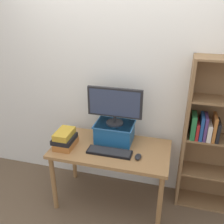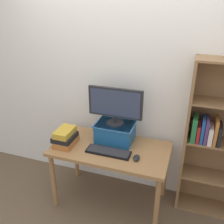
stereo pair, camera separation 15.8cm
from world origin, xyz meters
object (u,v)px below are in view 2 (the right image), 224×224
Objects in this scene: computer_monitor at (115,105)px; book_stack at (65,137)px; desk at (111,154)px; computer_mouse at (136,158)px; keyboard at (108,152)px; riser_box at (115,132)px.

book_stack is (-0.47, -0.25, -0.34)m from computer_monitor.
desk is 11.76× the size of computer_mouse.
book_stack reaches higher than desk.
desk is 2.68× the size of keyboard.
computer_monitor is at bearing -90.00° from riser_box.
computer_mouse is 0.39× the size of book_stack.
keyboard is (0.02, -0.25, -0.42)m from computer_monitor.
computer_mouse is (0.31, -0.27, -0.09)m from riser_box.
keyboard is (0.02, -0.25, -0.10)m from riser_box.
computer_monitor is 5.55× the size of computer_mouse.
book_stack is at bearing -152.18° from riser_box.
riser_box is 1.56× the size of book_stack.
computer_mouse is at bearing -1.37° from book_stack.
computer_monitor is 0.63m from book_stack.
keyboard is at bearing -0.47° from book_stack.
computer_monitor reaches higher than book_stack.
riser_box is 0.53m from book_stack.
riser_box reaches higher than computer_mouse.
computer_monitor is at bearing 93.71° from keyboard.
computer_monitor reaches higher than keyboard.
keyboard is 0.49m from book_stack.
desk is at bearing -88.31° from riser_box.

